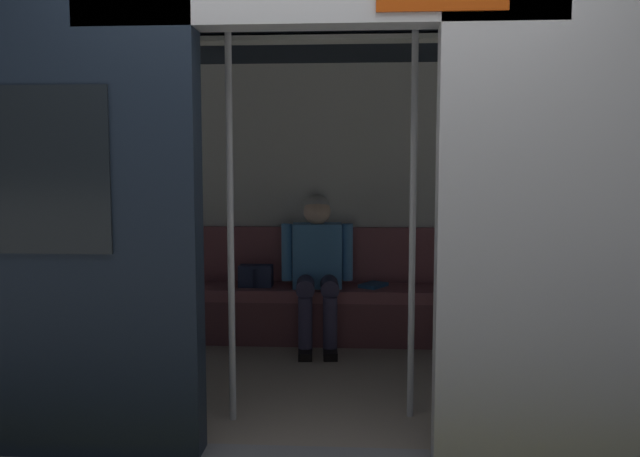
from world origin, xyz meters
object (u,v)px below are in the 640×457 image
(grab_pole_door, at_px, (230,221))
(handbag, at_px, (256,276))
(book, at_px, (373,285))
(train_car, at_px, (315,144))
(bench_seat, at_px, (334,301))
(person_seated, at_px, (317,260))
(grab_pole_far, at_px, (413,221))

(grab_pole_door, bearing_deg, handbag, -85.32)
(book, bearing_deg, grab_pole_door, 96.81)
(train_car, relative_size, bench_seat, 2.17)
(bench_seat, distance_m, person_seated, 0.35)
(train_car, xyz_separation_m, grab_pole_door, (0.40, 0.68, -0.43))
(grab_pole_far, bearing_deg, bench_seat, -71.74)
(bench_seat, bearing_deg, train_car, 84.58)
(train_car, height_order, person_seated, train_car)
(person_seated, xyz_separation_m, grab_pole_far, (-0.61, 1.41, 0.43))
(handbag, distance_m, book, 0.93)
(bench_seat, bearing_deg, grab_pole_far, 108.26)
(grab_pole_door, bearing_deg, grab_pole_far, -173.50)
(book, height_order, grab_pole_far, grab_pole_far)
(bench_seat, height_order, book, book)
(train_car, distance_m, grab_pole_door, 0.89)
(bench_seat, xyz_separation_m, grab_pole_far, (-0.48, 1.46, 0.75))
(handbag, bearing_deg, person_seated, 171.12)
(bench_seat, relative_size, handbag, 11.33)
(person_seated, distance_m, book, 0.50)
(person_seated, bearing_deg, grab_pole_far, 113.29)
(person_seated, relative_size, handbag, 4.47)
(handbag, distance_m, grab_pole_far, 1.93)
(grab_pole_door, distance_m, grab_pole_far, 0.97)
(train_car, distance_m, person_seated, 1.20)
(bench_seat, bearing_deg, person_seated, 23.06)
(bench_seat, bearing_deg, book, -168.23)
(bench_seat, xyz_separation_m, book, (-0.31, -0.06, 0.11))
(train_car, relative_size, grab_pole_far, 2.94)
(train_car, height_order, handbag, train_car)
(grab_pole_door, relative_size, grab_pole_far, 1.00)
(bench_seat, distance_m, handbag, 0.64)
(train_car, relative_size, handbag, 24.62)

